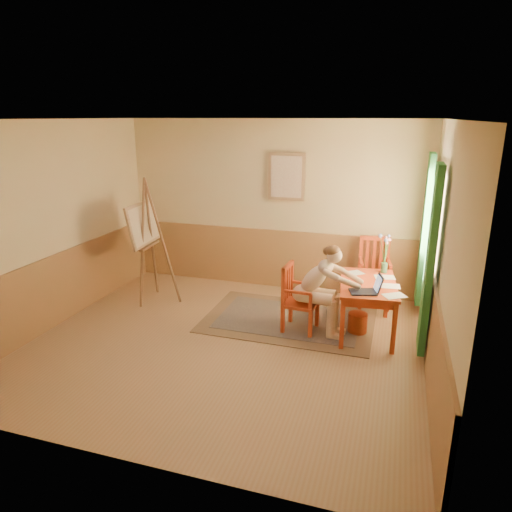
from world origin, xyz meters
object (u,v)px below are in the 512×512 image
(table, at_px, (368,289))
(easel, at_px, (145,229))
(laptop, at_px, (368,289))
(chair_back, at_px, (374,272))
(chair_left, at_px, (297,298))
(figure, at_px, (320,286))

(table, distance_m, easel, 3.45)
(laptop, bearing_deg, table, 92.88)
(chair_back, distance_m, laptop, 1.44)
(chair_left, height_order, figure, figure)
(figure, distance_m, laptop, 0.64)
(chair_back, height_order, laptop, chair_back)
(figure, distance_m, easel, 2.87)
(table, xyz_separation_m, chair_back, (0.02, 1.05, -0.10))
(table, xyz_separation_m, laptop, (0.02, -0.38, 0.14))
(chair_left, relative_size, easel, 0.48)
(chair_left, height_order, easel, easel)
(laptop, distance_m, easel, 3.49)
(table, height_order, chair_back, chair_back)
(table, xyz_separation_m, figure, (-0.60, -0.23, 0.06))
(chair_left, bearing_deg, easel, 171.26)
(chair_left, bearing_deg, laptop, -9.96)
(table, height_order, figure, figure)
(figure, bearing_deg, chair_left, 176.03)
(table, xyz_separation_m, chair_left, (-0.91, -0.21, -0.16))
(chair_left, distance_m, laptop, 0.99)
(figure, relative_size, easel, 0.64)
(chair_left, distance_m, figure, 0.38)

